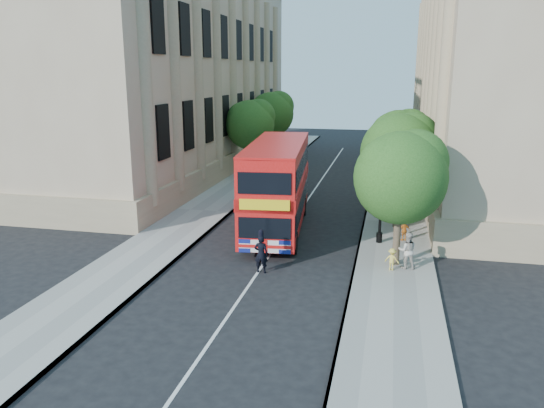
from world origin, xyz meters
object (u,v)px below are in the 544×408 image
Objects in this scene: lamp_post at (381,196)px; police_constable at (261,254)px; woman_pedestrian at (407,250)px; box_van at (283,175)px; double_decker_bus at (277,184)px.

lamp_post is 3.09× the size of police_constable.
woman_pedestrian reaches higher than police_constable.
box_van reaches higher than woman_pedestrian.
lamp_post is 0.49× the size of double_decker_bus.
lamp_post is 5.63m from double_decker_bus.
double_decker_bus is at bearing -83.95° from police_constable.
woman_pedestrian is at bearing -40.07° from double_decker_bus.
double_decker_bus is at bearing 167.78° from lamp_post.
box_van is 3.55× the size of woman_pedestrian.
double_decker_bus is at bearing -39.35° from woman_pedestrian.
double_decker_bus is 6.43× the size of woman_pedestrian.
box_van is at bearing -61.92° from woman_pedestrian.
box_van is (-6.79, 8.88, -0.94)m from lamp_post.
box_van is at bearing 93.63° from double_decker_bus.
double_decker_bus is at bearing -85.24° from box_van.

